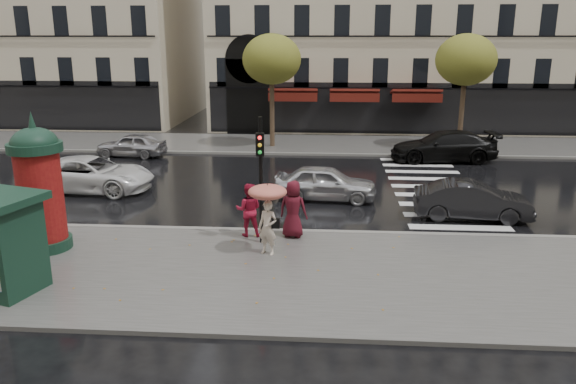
# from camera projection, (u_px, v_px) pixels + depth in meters

# --- Properties ---
(ground) EXTENTS (160.00, 160.00, 0.00)m
(ground) POSITION_uv_depth(u_px,v_px,m) (282.00, 269.00, 16.28)
(ground) COLOR black
(ground) RESTS_ON ground
(near_sidewalk) EXTENTS (90.00, 7.00, 0.12)m
(near_sidewalk) POSITION_uv_depth(u_px,v_px,m) (280.00, 274.00, 15.78)
(near_sidewalk) COLOR #474744
(near_sidewalk) RESTS_ON ground
(far_sidewalk) EXTENTS (90.00, 6.00, 0.12)m
(far_sidewalk) POSITION_uv_depth(u_px,v_px,m) (306.00, 144.00, 34.52)
(far_sidewalk) COLOR #474744
(far_sidewalk) RESTS_ON ground
(near_kerb) EXTENTS (90.00, 0.25, 0.14)m
(near_kerb) POSITION_uv_depth(u_px,v_px,m) (289.00, 232.00, 19.14)
(near_kerb) COLOR slate
(near_kerb) RESTS_ON ground
(far_kerb) EXTENTS (90.00, 0.25, 0.14)m
(far_kerb) POSITION_uv_depth(u_px,v_px,m) (304.00, 154.00, 31.63)
(far_kerb) COLOR slate
(far_kerb) RESTS_ON ground
(zebra_crossing) EXTENTS (3.60, 11.75, 0.01)m
(zebra_crossing) POSITION_uv_depth(u_px,v_px,m) (432.00, 186.00, 25.10)
(zebra_crossing) COLOR silver
(zebra_crossing) RESTS_ON ground
(tree_far_left) EXTENTS (3.40, 3.40, 6.64)m
(tree_far_left) POSITION_uv_depth(u_px,v_px,m) (272.00, 60.00, 32.31)
(tree_far_left) COLOR #38281C
(tree_far_left) RESTS_ON ground
(tree_far_right) EXTENTS (3.40, 3.40, 6.64)m
(tree_far_right) POSITION_uv_depth(u_px,v_px,m) (466.00, 60.00, 31.58)
(tree_far_right) COLOR #38281C
(tree_far_right) RESTS_ON ground
(woman_umbrella) EXTENTS (1.16, 1.16, 2.23)m
(woman_umbrella) POSITION_uv_depth(u_px,v_px,m) (268.00, 207.00, 16.68)
(woman_umbrella) COLOR beige
(woman_umbrella) RESTS_ON near_sidewalk
(woman_red) EXTENTS (0.88, 0.70, 1.78)m
(woman_red) POSITION_uv_depth(u_px,v_px,m) (249.00, 210.00, 18.40)
(woman_red) COLOR #A7142F
(woman_red) RESTS_ON near_sidewalk
(man_burgundy) EXTENTS (1.05, 0.81, 1.90)m
(man_burgundy) POSITION_uv_depth(u_px,v_px,m) (293.00, 209.00, 18.29)
(man_burgundy) COLOR #4D0F1A
(man_burgundy) RESTS_ON near_sidewalk
(morris_column) EXTENTS (1.59, 1.59, 4.28)m
(morris_column) POSITION_uv_depth(u_px,v_px,m) (39.00, 185.00, 16.98)
(morris_column) COLOR black
(morris_column) RESTS_ON near_sidewalk
(traffic_light) EXTENTS (0.26, 0.38, 4.03)m
(traffic_light) POSITION_uv_depth(u_px,v_px,m) (261.00, 169.00, 17.29)
(traffic_light) COLOR black
(traffic_light) RESTS_ON near_sidewalk
(car_silver) EXTENTS (4.29, 2.03, 1.42)m
(car_silver) POSITION_uv_depth(u_px,v_px,m) (326.00, 183.00, 22.96)
(car_silver) COLOR silver
(car_silver) RESTS_ON ground
(car_darkgrey) EXTENTS (4.31, 1.83, 1.38)m
(car_darkgrey) POSITION_uv_depth(u_px,v_px,m) (472.00, 200.00, 20.55)
(car_darkgrey) COLOR black
(car_darkgrey) RESTS_ON ground
(car_white) EXTENTS (5.52, 2.83, 1.49)m
(car_white) POSITION_uv_depth(u_px,v_px,m) (91.00, 174.00, 24.18)
(car_white) COLOR silver
(car_white) RESTS_ON ground
(car_black) EXTENTS (5.70, 2.61, 1.62)m
(car_black) POSITION_uv_depth(u_px,v_px,m) (443.00, 146.00, 29.97)
(car_black) COLOR black
(car_black) RESTS_ON ground
(car_far_silver) EXTENTS (3.94, 1.87, 1.30)m
(car_far_silver) POSITION_uv_depth(u_px,v_px,m) (131.00, 145.00, 31.15)
(car_far_silver) COLOR #9F9FA3
(car_far_silver) RESTS_ON ground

